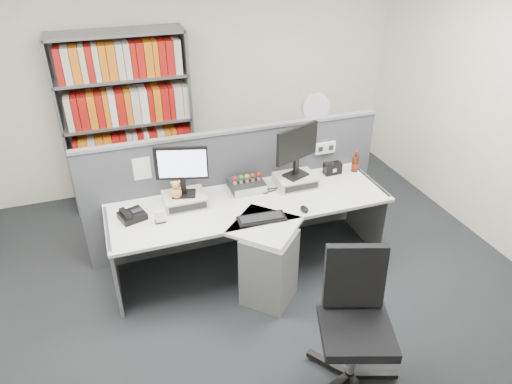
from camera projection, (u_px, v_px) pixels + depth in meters
name	position (u px, v px, depth m)	size (l,w,h in m)	color
ground	(281.00, 320.00, 4.00)	(5.50, 5.50, 0.00)	#292C30
room_shell	(288.00, 126.00, 3.09)	(5.04, 5.54, 2.72)	white
partition	(237.00, 187.00, 4.69)	(3.00, 0.08, 1.27)	#4A4C54
desk	(258.00, 238.00, 4.25)	(2.60, 1.20, 0.72)	silver
monitor_riser_left	(185.00, 200.00, 4.24)	(0.38, 0.31, 0.10)	beige
monitor_riser_right	(295.00, 180.00, 4.55)	(0.38, 0.31, 0.10)	beige
monitor_left	(182.00, 167.00, 4.07)	(0.46, 0.20, 0.48)	black
monitor_right	(297.00, 147.00, 4.37)	(0.48, 0.23, 0.51)	black
desktop_pc	(247.00, 185.00, 4.49)	(0.32, 0.29, 0.08)	black
figurines	(247.00, 177.00, 4.43)	(0.29, 0.05, 0.09)	beige
keyboard	(262.00, 218.00, 4.04)	(0.43, 0.19, 0.03)	black
mouse	(304.00, 209.00, 4.16)	(0.07, 0.11, 0.04)	black
desk_phone	(132.00, 215.00, 4.04)	(0.26, 0.25, 0.09)	black
desk_calendar	(160.00, 217.00, 3.99)	(0.09, 0.07, 0.11)	black
plush_toy	(176.00, 191.00, 4.14)	(0.10, 0.10, 0.17)	#DE974A
speaker	(332.00, 168.00, 4.75)	(0.18, 0.10, 0.12)	black
cola_bottle	(355.00, 164.00, 4.78)	(0.07, 0.07, 0.23)	#3F190A
shelving_unit	(129.00, 125.00, 5.24)	(1.41, 0.40, 2.00)	slate
filing_cabinet	(311.00, 164.00, 5.79)	(0.45, 0.61, 0.70)	slate
desk_fan	(315.00, 110.00, 5.43)	(0.33, 0.20, 0.56)	white
office_chair	(355.00, 317.00, 3.28)	(0.69, 0.70, 1.04)	silver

